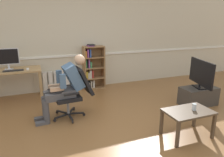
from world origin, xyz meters
TOP-DOWN VIEW (x-y plane):
  - ground_plane at (0.00, 0.00)m, footprint 18.00×18.00m
  - back_wall at (0.00, 2.65)m, footprint 12.00×0.13m
  - computer_desk at (-1.78, 2.15)m, footprint 1.24×0.64m
  - imac_monitor at (-1.83, 2.23)m, footprint 0.49×0.14m
  - keyboard at (-1.73, 2.01)m, footprint 0.42×0.12m
  - computer_mouse at (-1.44, 2.03)m, footprint 0.06×0.10m
  - bookshelf at (0.18, 2.44)m, footprint 0.57×0.29m
  - radiator at (-0.72, 2.54)m, footprint 0.82×0.08m
  - office_chair at (-0.60, 0.89)m, footprint 0.80×0.62m
  - person_seated at (-0.78, 0.88)m, footprint 1.01×0.41m
  - tv_stand at (2.06, 0.46)m, footprint 0.80×0.43m
  - tv_screen at (2.06, 0.45)m, footprint 0.27×0.89m
  - coffee_table at (0.93, -0.50)m, footprint 0.75×0.47m
  - drinking_glass at (1.03, -0.51)m, footprint 0.07×0.07m

SIDE VIEW (x-z plane):
  - ground_plane at x=0.00m, z-range 0.00..0.00m
  - tv_stand at x=2.06m, z-range 0.00..0.40m
  - radiator at x=-0.72m, z-range 0.00..0.54m
  - coffee_table at x=0.93m, z-range 0.16..0.61m
  - drinking_glass at x=1.03m, z-range 0.45..0.56m
  - office_chair at x=-0.60m, z-range 0.04..1.01m
  - bookshelf at x=0.18m, z-range -0.03..1.18m
  - computer_desk at x=-1.78m, z-range 0.27..1.03m
  - person_seated at x=-0.78m, z-range 0.04..1.26m
  - tv_screen at x=2.06m, z-range 0.42..1.03m
  - keyboard at x=-1.73m, z-range 0.76..0.78m
  - computer_mouse at x=-1.44m, z-range 0.76..0.79m
  - imac_monitor at x=-1.83m, z-range 0.79..1.27m
  - back_wall at x=0.00m, z-range 0.00..2.70m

